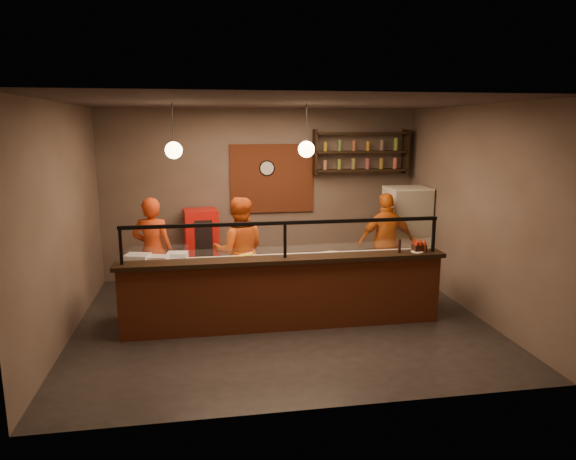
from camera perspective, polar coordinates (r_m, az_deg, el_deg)
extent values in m
plane|color=black|center=(7.87, -0.68, -10.03)|extent=(6.00, 6.00, 0.00)
plane|color=#3B312E|center=(7.33, -0.75, 13.95)|extent=(6.00, 6.00, 0.00)
plane|color=#69594D|center=(9.88, -2.94, 4.00)|extent=(6.00, 0.00, 6.00)
plane|color=#69594D|center=(7.58, -23.73, 0.75)|extent=(0.00, 5.00, 5.00)
plane|color=#69594D|center=(8.42, 19.91, 2.02)|extent=(0.00, 5.00, 5.00)
plane|color=#69594D|center=(5.03, 3.67, -3.33)|extent=(6.00, 0.00, 6.00)
cube|color=brown|center=(9.84, -1.78, 5.74)|extent=(1.60, 0.04, 1.30)
cube|color=brown|center=(7.42, -0.33, -7.27)|extent=(4.60, 0.25, 1.00)
cube|color=black|center=(7.26, -0.34, -3.31)|extent=(4.70, 0.37, 0.06)
cube|color=gray|center=(7.91, -0.92, -6.64)|extent=(4.60, 0.75, 0.85)
cube|color=silver|center=(7.78, -0.93, -3.48)|extent=(4.60, 0.75, 0.05)
cube|color=white|center=(7.20, -0.34, -1.15)|extent=(4.40, 0.02, 0.50)
cube|color=black|center=(7.15, -0.34, 0.80)|extent=(4.50, 0.05, 0.05)
cube|color=black|center=(7.19, -18.09, -1.73)|extent=(0.04, 0.04, 0.50)
cube|color=black|center=(7.20, -0.34, -1.15)|extent=(0.04, 0.04, 0.50)
cube|color=black|center=(7.85, 15.86, -0.52)|extent=(0.04, 0.04, 0.50)
cube|color=black|center=(10.05, 8.04, 6.61)|extent=(1.80, 0.28, 0.04)
cube|color=black|center=(10.03, 8.10, 8.60)|extent=(1.80, 0.28, 0.04)
cube|color=black|center=(10.02, 8.16, 10.60)|extent=(1.80, 0.28, 0.04)
cube|color=black|center=(9.80, 3.02, 8.63)|extent=(0.04, 0.28, 0.85)
cube|color=black|center=(10.34, 12.92, 8.51)|extent=(0.04, 0.28, 0.85)
cylinder|color=black|center=(9.80, -2.36, 6.88)|extent=(0.30, 0.04, 0.30)
cylinder|color=black|center=(7.44, -12.71, 11.33)|extent=(0.01, 0.01, 0.60)
sphere|color=#FFDB8C|center=(7.45, -12.59, 8.64)|extent=(0.24, 0.24, 0.24)
cylinder|color=black|center=(7.59, 2.07, 11.60)|extent=(0.01, 0.01, 0.60)
sphere|color=#FFDB8C|center=(7.59, 2.05, 8.95)|extent=(0.24, 0.24, 0.24)
imported|color=red|center=(8.70, -14.79, -2.21)|extent=(0.70, 0.51, 1.76)
imported|color=#C54B12|center=(8.37, -5.44, -2.37)|extent=(0.89, 0.70, 1.77)
imported|color=#CD5E13|center=(9.21, 10.85, -1.33)|extent=(1.04, 0.47, 1.75)
cube|color=beige|center=(9.83, 12.94, -0.52)|extent=(0.76, 0.71, 1.78)
cube|color=red|center=(9.63, -9.61, -1.82)|extent=(0.66, 0.61, 1.39)
cylinder|color=beige|center=(8.03, 5.15, -2.83)|extent=(0.59, 0.59, 0.01)
cube|color=white|center=(7.80, -12.20, -2.97)|extent=(0.32, 0.27, 0.15)
cube|color=silver|center=(7.74, -16.37, -3.21)|extent=(0.39, 0.34, 0.17)
cube|color=silver|center=(7.68, -14.15, -3.32)|extent=(0.33, 0.30, 0.14)
cylinder|color=yellow|center=(7.86, -5.08, -2.94)|extent=(0.34, 0.27, 0.06)
cube|color=black|center=(7.85, 14.37, -1.94)|extent=(0.19, 0.15, 0.10)
cylinder|color=black|center=(7.69, 12.28, -1.74)|extent=(0.05, 0.05, 0.20)
cylinder|color=white|center=(7.80, 14.16, -2.36)|extent=(0.21, 0.21, 0.01)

